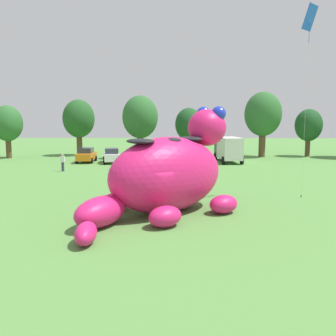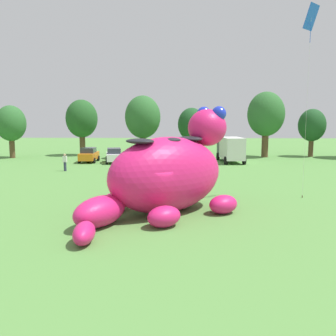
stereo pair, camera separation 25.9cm
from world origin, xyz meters
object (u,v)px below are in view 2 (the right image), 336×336
giant_inflatable_creature (167,173)px  spectator_near_inflatable (65,162)px  car_white (114,155)px  tethered_flying_kite (311,21)px  box_truck (231,149)px  car_orange (89,155)px  car_black (144,156)px  car_yellow (174,155)px  spectator_mid_field (198,163)px

giant_inflatable_creature → spectator_near_inflatable: size_ratio=6.09×
car_white → tethered_flying_kite: bearing=-49.7°
box_truck → spectator_near_inflatable: (-17.19, -8.10, -0.75)m
car_orange → car_black: (6.65, -0.72, 0.00)m
tethered_flying_kite → car_orange: bearing=134.5°
car_black → tethered_flying_kite: tethered_flying_kite is taller
car_black → spectator_near_inflatable: car_black is taller
box_truck → spectator_near_inflatable: size_ratio=3.84×
giant_inflatable_creature → car_orange: (-10.17, 22.97, -1.26)m
tethered_flying_kite → car_black: bearing=123.5°
car_yellow → spectator_mid_field: 8.00m
car_white → car_yellow: same height
box_truck → tethered_flying_kite: (2.04, -19.63, 9.38)m
giant_inflatable_creature → car_white: giant_inflatable_creature is taller
box_truck → car_orange: bearing=-178.1°
spectator_near_inflatable → car_white: bearing=62.9°
car_yellow → box_truck: box_truck is taller
car_orange → tethered_flying_kite: 28.62m
box_truck → tethered_flying_kite: tethered_flying_kite is taller
box_truck → spectator_mid_field: (-4.14, -7.94, -0.75)m
car_black → spectator_near_inflatable: size_ratio=2.53×
giant_inflatable_creature → box_truck: size_ratio=1.59×
spectator_near_inflatable → tethered_flying_kite: bearing=-30.9°
giant_inflatable_creature → spectator_near_inflatable: bearing=124.6°
car_orange → box_truck: size_ratio=0.63×
car_orange → car_white: size_ratio=0.95×
car_yellow → box_truck: bearing=3.2°
giant_inflatable_creature → box_truck: 24.43m
giant_inflatable_creature → spectator_mid_field: (2.43, 15.58, -1.27)m
box_truck → car_yellow: bearing=-176.8°
car_orange → box_truck: box_truck is taller
tethered_flying_kite → spectator_mid_field: bearing=117.9°
car_white → car_yellow: (6.92, 0.79, 0.00)m
spectator_near_inflatable → car_black: bearing=43.9°
car_yellow → tethered_flying_kite: tethered_flying_kite is taller
car_white → box_truck: size_ratio=0.67×
car_orange → spectator_near_inflatable: size_ratio=2.43×
box_truck → giant_inflatable_creature: bearing=-105.6°
car_orange → car_yellow: (10.02, 0.18, 0.00)m
giant_inflatable_creature → spectator_mid_field: 15.82m
box_truck → spectator_mid_field: bearing=-117.5°
giant_inflatable_creature → car_orange: 25.15m
car_orange → spectator_near_inflatable: 7.56m
spectator_near_inflatable → car_yellow: bearing=36.4°
car_yellow → car_orange: bearing=-179.0°
car_white → car_yellow: bearing=6.5°
tethered_flying_kite → car_yellow: bearing=114.5°
car_yellow → spectator_near_inflatable: (-10.47, -7.73, -0.01)m
car_white → spectator_mid_field: size_ratio=2.55×
car_orange → giant_inflatable_creature: bearing=-66.1°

